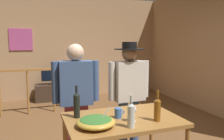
{
  "coord_description": "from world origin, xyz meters",
  "views": [
    {
      "loc": [
        -1.14,
        -3.26,
        1.6
      ],
      "look_at": [
        -0.24,
        -0.76,
        1.26
      ],
      "focal_mm": 36.22,
      "sensor_mm": 36.0,
      "label": 1
    }
  ],
  "objects_px": {
    "framed_picture": "(21,39)",
    "mug_blue": "(118,113)",
    "salad_bowl": "(96,121)",
    "wine_bottle_clear": "(131,114)",
    "flat_screen_tv": "(52,75)",
    "serving_table": "(122,125)",
    "tv_console": "(52,92)",
    "wine_glass": "(133,110)",
    "person_standing_right": "(129,88)",
    "stair_railing": "(48,84)",
    "wine_bottle_dark": "(77,105)",
    "person_standing_left": "(76,94)",
    "wine_bottle_amber": "(157,109)"
  },
  "relations": [
    {
      "from": "salad_bowl",
      "to": "mug_blue",
      "type": "distance_m",
      "value": 0.33
    },
    {
      "from": "framed_picture",
      "to": "tv_console",
      "type": "height_order",
      "value": "framed_picture"
    },
    {
      "from": "wine_glass",
      "to": "serving_table",
      "type": "bearing_deg",
      "value": 111.18
    },
    {
      "from": "serving_table",
      "to": "tv_console",
      "type": "bearing_deg",
      "value": 95.79
    },
    {
      "from": "wine_bottle_dark",
      "to": "wine_bottle_amber",
      "type": "relative_size",
      "value": 1.08
    },
    {
      "from": "tv_console",
      "to": "wine_bottle_dark",
      "type": "relative_size",
      "value": 2.57
    },
    {
      "from": "mug_blue",
      "to": "person_standing_right",
      "type": "relative_size",
      "value": 0.07
    },
    {
      "from": "flat_screen_tv",
      "to": "person_standing_right",
      "type": "relative_size",
      "value": 0.34
    },
    {
      "from": "wine_bottle_clear",
      "to": "person_standing_right",
      "type": "relative_size",
      "value": 0.2
    },
    {
      "from": "mug_blue",
      "to": "person_standing_left",
      "type": "bearing_deg",
      "value": 116.6
    },
    {
      "from": "salad_bowl",
      "to": "wine_glass",
      "type": "relative_size",
      "value": 2.22
    },
    {
      "from": "framed_picture",
      "to": "flat_screen_tv",
      "type": "height_order",
      "value": "framed_picture"
    },
    {
      "from": "framed_picture",
      "to": "stair_railing",
      "type": "relative_size",
      "value": 0.25
    },
    {
      "from": "person_standing_right",
      "to": "flat_screen_tv",
      "type": "bearing_deg",
      "value": -79.99
    },
    {
      "from": "stair_railing",
      "to": "flat_screen_tv",
      "type": "bearing_deg",
      "value": 80.09
    },
    {
      "from": "wine_glass",
      "to": "flat_screen_tv",
      "type": "bearing_deg",
      "value": 96.38
    },
    {
      "from": "framed_picture",
      "to": "wine_glass",
      "type": "relative_size",
      "value": 3.41
    },
    {
      "from": "wine_glass",
      "to": "wine_bottle_amber",
      "type": "height_order",
      "value": "wine_bottle_amber"
    },
    {
      "from": "wine_glass",
      "to": "person_standing_right",
      "type": "relative_size",
      "value": 0.11
    },
    {
      "from": "mug_blue",
      "to": "wine_bottle_clear",
      "type": "bearing_deg",
      "value": -86.68
    },
    {
      "from": "framed_picture",
      "to": "mug_blue",
      "type": "relative_size",
      "value": 5.09
    },
    {
      "from": "tv_console",
      "to": "mug_blue",
      "type": "height_order",
      "value": "mug_blue"
    },
    {
      "from": "wine_bottle_clear",
      "to": "wine_bottle_amber",
      "type": "bearing_deg",
      "value": 12.67
    },
    {
      "from": "tv_console",
      "to": "person_standing_right",
      "type": "height_order",
      "value": "person_standing_right"
    },
    {
      "from": "serving_table",
      "to": "wine_bottle_clear",
      "type": "height_order",
      "value": "wine_bottle_clear"
    },
    {
      "from": "wine_glass",
      "to": "person_standing_right",
      "type": "distance_m",
      "value": 0.87
    },
    {
      "from": "flat_screen_tv",
      "to": "serving_table",
      "type": "bearing_deg",
      "value": -84.16
    },
    {
      "from": "flat_screen_tv",
      "to": "salad_bowl",
      "type": "relative_size",
      "value": 1.43
    },
    {
      "from": "tv_console",
      "to": "salad_bowl",
      "type": "xyz_separation_m",
      "value": [
        0.07,
        -4.17,
        0.61
      ]
    },
    {
      "from": "salad_bowl",
      "to": "wine_bottle_dark",
      "type": "height_order",
      "value": "wine_bottle_dark"
    },
    {
      "from": "serving_table",
      "to": "wine_bottle_clear",
      "type": "distance_m",
      "value": 0.35
    },
    {
      "from": "stair_railing",
      "to": "person_standing_right",
      "type": "bearing_deg",
      "value": -67.5
    },
    {
      "from": "salad_bowl",
      "to": "wine_bottle_clear",
      "type": "distance_m",
      "value": 0.35
    },
    {
      "from": "framed_picture",
      "to": "wine_glass",
      "type": "bearing_deg",
      "value": -74.93
    },
    {
      "from": "framed_picture",
      "to": "mug_blue",
      "type": "distance_m",
      "value": 4.51
    },
    {
      "from": "person_standing_left",
      "to": "wine_glass",
      "type": "bearing_deg",
      "value": 120.99
    },
    {
      "from": "wine_bottle_dark",
      "to": "mug_blue",
      "type": "relative_size",
      "value": 3.06
    },
    {
      "from": "framed_picture",
      "to": "wine_bottle_amber",
      "type": "xyz_separation_m",
      "value": [
        1.45,
        -4.52,
        -0.73
      ]
    },
    {
      "from": "person_standing_right",
      "to": "wine_glass",
      "type": "bearing_deg",
      "value": 65.33
    },
    {
      "from": "framed_picture",
      "to": "wine_bottle_dark",
      "type": "xyz_separation_m",
      "value": [
        0.68,
        -4.14,
        -0.72
      ]
    },
    {
      "from": "serving_table",
      "to": "wine_bottle_amber",
      "type": "bearing_deg",
      "value": -34.46
    },
    {
      "from": "serving_table",
      "to": "wine_bottle_dark",
      "type": "distance_m",
      "value": 0.54
    },
    {
      "from": "framed_picture",
      "to": "person_standing_right",
      "type": "xyz_separation_m",
      "value": [
        1.52,
        -3.64,
        -0.7
      ]
    },
    {
      "from": "mug_blue",
      "to": "wine_glass",
      "type": "bearing_deg",
      "value": -57.54
    },
    {
      "from": "flat_screen_tv",
      "to": "wine_bottle_clear",
      "type": "xyz_separation_m",
      "value": [
        0.38,
        -4.27,
        0.21
      ]
    },
    {
      "from": "framed_picture",
      "to": "wine_bottle_dark",
      "type": "bearing_deg",
      "value": -80.61
    },
    {
      "from": "mug_blue",
      "to": "flat_screen_tv",
      "type": "bearing_deg",
      "value": 95.24
    },
    {
      "from": "stair_railing",
      "to": "mug_blue",
      "type": "bearing_deg",
      "value": -79.68
    },
    {
      "from": "wine_bottle_clear",
      "to": "stair_railing",
      "type": "bearing_deg",
      "value": 99.7
    },
    {
      "from": "wine_bottle_amber",
      "to": "person_standing_left",
      "type": "bearing_deg",
      "value": 127.51
    }
  ]
}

